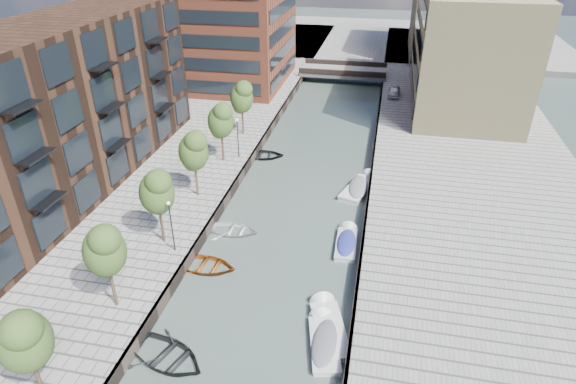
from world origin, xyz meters
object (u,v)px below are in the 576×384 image
(tree_2, at_px, (104,248))
(tree_3, at_px, (156,190))
(sloop_2, at_px, (206,268))
(motorboat_4, at_px, (360,187))
(sloop_0, at_px, (167,360))
(motorboat_1, at_px, (324,340))
(car, at_px, (394,91))
(tree_6, at_px, (242,96))
(tree_5, at_px, (221,119))
(sloop_3, at_px, (234,232))
(motorboat_3, at_px, (347,242))
(motorboat_2, at_px, (328,324))
(tree_1, at_px, (23,338))
(bridge, at_px, (344,71))
(sloop_4, at_px, (263,157))
(tree_4, at_px, (193,150))

(tree_2, relative_size, tree_3, 1.00)
(sloop_2, bearing_deg, motorboat_4, -33.22)
(sloop_0, relative_size, motorboat_1, 1.03)
(sloop_2, height_order, car, car)
(tree_6, relative_size, sloop_0, 1.19)
(tree_5, relative_size, sloop_2, 1.30)
(sloop_2, relative_size, motorboat_1, 0.94)
(sloop_3, height_order, motorboat_3, motorboat_3)
(motorboat_1, xyz_separation_m, motorboat_2, (0.06, 1.40, -0.09))
(tree_1, relative_size, motorboat_3, 1.33)
(bridge, height_order, tree_5, tree_5)
(bridge, bearing_deg, tree_1, -97.93)
(bridge, bearing_deg, tree_6, -108.10)
(tree_1, bearing_deg, motorboat_3, 53.08)
(tree_2, bearing_deg, motorboat_1, 2.22)
(sloop_2, bearing_deg, sloop_4, 4.16)
(tree_6, bearing_deg, tree_1, -90.00)
(bridge, bearing_deg, motorboat_1, -85.18)
(tree_2, bearing_deg, tree_6, 90.00)
(tree_6, xyz_separation_m, sloop_2, (3.69, -22.35, -5.31))
(sloop_0, relative_size, motorboat_3, 1.12)
(sloop_4, bearing_deg, motorboat_2, -164.67)
(tree_6, bearing_deg, bridge, 71.90)
(motorboat_1, distance_m, car, 44.29)
(tree_4, distance_m, sloop_2, 10.56)
(tree_1, xyz_separation_m, tree_3, (0.00, 14.00, 0.00))
(tree_3, bearing_deg, bridge, 79.75)
(sloop_4, bearing_deg, sloop_0, 174.28)
(tree_1, relative_size, sloop_4, 1.30)
(bridge, xyz_separation_m, sloop_2, (-4.81, -48.35, -1.39))
(sloop_2, bearing_deg, sloop_3, -4.83)
(tree_2, relative_size, car, 1.56)
(sloop_3, xyz_separation_m, car, (11.99, 34.21, 1.65))
(tree_5, xyz_separation_m, motorboat_4, (13.74, -1.31, -5.08))
(tree_1, bearing_deg, motorboat_1, 29.98)
(car, bearing_deg, sloop_4, -119.58)
(motorboat_2, height_order, motorboat_3, motorboat_2)
(sloop_0, distance_m, motorboat_2, 9.79)
(tree_4, bearing_deg, tree_3, -90.00)
(tree_5, xyz_separation_m, sloop_4, (3.10, 3.50, -5.31))
(bridge, distance_m, tree_2, 54.81)
(sloop_0, distance_m, motorboat_4, 24.21)
(sloop_3, bearing_deg, tree_1, 165.82)
(sloop_3, relative_size, motorboat_3, 0.93)
(bridge, xyz_separation_m, sloop_4, (-5.40, -29.50, -1.39))
(tree_3, distance_m, motorboat_3, 14.79)
(sloop_0, bearing_deg, tree_5, 29.92)
(tree_5, bearing_deg, sloop_3, -67.86)
(tree_5, height_order, sloop_4, tree_5)
(motorboat_1, distance_m, motorboat_2, 1.41)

